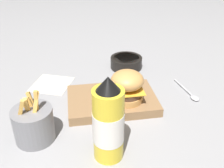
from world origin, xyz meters
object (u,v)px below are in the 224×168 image
fries_basket (34,124)px  spoon (190,94)px  burger (127,86)px  side_bowl (126,62)px  serving_board (112,100)px  ketchup_bottle (108,123)px

fries_basket → spoon: (0.54, 0.14, -0.05)m
fries_basket → spoon: fries_basket is taller
burger → side_bowl: bearing=78.5°
serving_board → burger: (0.05, -0.03, 0.07)m
serving_board → side_bowl: size_ratio=2.19×
burger → fries_basket: fries_basket is taller
serving_board → spoon: (0.29, 0.01, -0.01)m
side_bowl → burger: bearing=-101.5°
ketchup_bottle → fries_basket: 0.23m
burger → ketchup_bottle: size_ratio=0.45×
burger → spoon: 0.26m
side_bowl → spoon: size_ratio=0.85×
burger → side_bowl: size_ratio=0.78×
side_bowl → ketchup_bottle: bearing=-107.0°
ketchup_bottle → serving_board: bearing=78.6°
serving_board → ketchup_bottle: 0.25m
serving_board → spoon: size_ratio=1.85×
fries_basket → side_bowl: fries_basket is taller
serving_board → burger: bearing=-28.4°
burger → fries_basket: 0.31m
serving_board → fries_basket: (-0.24, -0.13, 0.04)m
ketchup_bottle → side_bowl: bearing=73.0°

